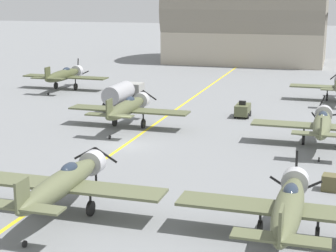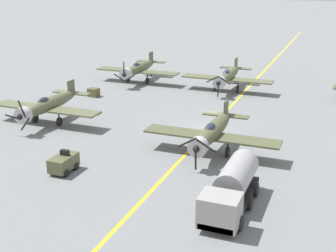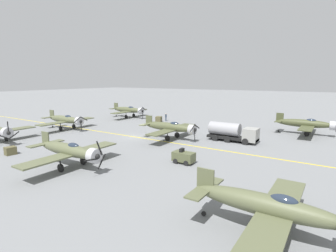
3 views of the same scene
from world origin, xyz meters
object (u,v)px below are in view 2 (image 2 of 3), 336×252
(tow_tractor, at_px, (64,163))
(supply_crate_by_tanker, at_px, (94,92))
(fuel_tanker, at_px, (232,189))
(airplane_near_center, at_px, (228,76))
(airplane_mid_right, at_px, (48,105))
(airplane_near_right, at_px, (138,68))
(airplane_mid_center, at_px, (212,132))

(tow_tractor, height_order, supply_crate_by_tanker, tow_tractor)
(fuel_tanker, height_order, supply_crate_by_tanker, fuel_tanker)
(airplane_near_center, bearing_deg, airplane_mid_right, 66.91)
(airplane_near_center, xyz_separation_m, fuel_tanker, (-8.41, 31.12, -0.50))
(fuel_tanker, height_order, tow_tractor, fuel_tanker)
(airplane_mid_right, relative_size, supply_crate_by_tanker, 9.36)
(supply_crate_by_tanker, bearing_deg, tow_tractor, 114.22)
(airplane_mid_right, distance_m, tow_tractor, 13.11)
(airplane_mid_right, distance_m, airplane_near_center, 24.48)
(airplane_near_right, relative_size, tow_tractor, 4.62)
(airplane_mid_center, bearing_deg, tow_tractor, 46.78)
(fuel_tanker, bearing_deg, supply_crate_by_tanker, -43.30)
(tow_tractor, distance_m, supply_crate_by_tanker, 23.11)
(airplane_near_right, height_order, supply_crate_by_tanker, airplane_near_right)
(tow_tractor, bearing_deg, airplane_near_center, -100.55)
(airplane_mid_right, bearing_deg, fuel_tanker, 143.39)
(airplane_mid_center, xyz_separation_m, fuel_tanker, (-4.07, 9.26, -0.50))
(airplane_near_center, xyz_separation_m, airplane_near_right, (12.96, -0.05, 0.00))
(airplane_mid_right, height_order, airplane_mid_center, airplane_mid_right)
(tow_tractor, bearing_deg, airplane_near_right, -76.25)
(airplane_near_right, bearing_deg, supply_crate_by_tanker, 64.86)
(airplane_near_center, bearing_deg, supply_crate_by_tanker, 42.59)
(fuel_tanker, xyz_separation_m, supply_crate_by_tanker, (23.49, -22.14, -0.98))
(airplane_mid_right, relative_size, airplane_near_right, 1.00)
(airplane_near_right, xyz_separation_m, tow_tractor, (-7.36, 30.10, -1.22))
(airplane_near_center, bearing_deg, fuel_tanker, 116.94)
(airplane_mid_right, bearing_deg, airplane_mid_center, 164.05)
(airplane_near_right, distance_m, tow_tractor, 31.02)
(airplane_mid_center, relative_size, supply_crate_by_tanker, 9.36)
(airplane_mid_right, xyz_separation_m, airplane_near_right, (-1.05, -20.13, 0.00))
(airplane_mid_right, height_order, tow_tractor, airplane_mid_right)
(airplane_near_right, bearing_deg, airplane_near_center, 167.83)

